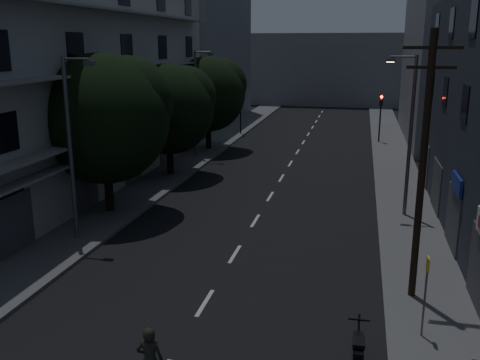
% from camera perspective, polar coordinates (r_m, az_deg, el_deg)
% --- Properties ---
extents(ground, '(160.00, 160.00, 0.00)m').
position_cam_1_polar(ground, '(36.01, 4.56, 0.40)').
color(ground, black).
rests_on(ground, ground).
extents(sidewalk_left, '(3.00, 90.00, 0.15)m').
position_cam_1_polar(sidewalk_left, '(37.74, -6.78, 1.12)').
color(sidewalk_left, '#565659').
rests_on(sidewalk_left, ground).
extents(sidewalk_right, '(3.00, 90.00, 0.15)m').
position_cam_1_polar(sidewalk_right, '(35.75, 16.54, -0.14)').
color(sidewalk_right, '#565659').
rests_on(sidewalk_right, ground).
extents(lane_markings, '(0.15, 60.50, 0.01)m').
position_cam_1_polar(lane_markings, '(42.05, 5.79, 2.42)').
color(lane_markings, beige).
rests_on(lane_markings, ground).
extents(building_left, '(7.00, 36.00, 14.00)m').
position_cam_1_polar(building_left, '(32.38, -19.00, 10.64)').
color(building_left, '#A4A39F').
rests_on(building_left, ground).
extents(building_far_left, '(6.00, 20.00, 16.00)m').
position_cam_1_polar(building_far_left, '(60.03, -3.72, 13.73)').
color(building_far_left, slate).
rests_on(building_far_left, ground).
extents(building_far_right, '(6.00, 20.00, 13.00)m').
position_cam_1_polar(building_far_right, '(52.14, 20.97, 11.08)').
color(building_far_right, slate).
rests_on(building_far_right, ground).
extents(building_far_end, '(24.00, 8.00, 10.00)m').
position_cam_1_polar(building_far_end, '(79.83, 9.40, 11.58)').
color(building_far_end, slate).
rests_on(building_far_end, ground).
extents(tree_near, '(6.59, 6.59, 8.12)m').
position_cam_1_polar(tree_near, '(27.92, -14.11, 6.87)').
color(tree_near, black).
rests_on(tree_near, sidewalk_left).
extents(tree_mid, '(5.92, 5.92, 7.29)m').
position_cam_1_polar(tree_mid, '(35.51, -7.51, 7.85)').
color(tree_mid, black).
rests_on(tree_mid, sidewalk_left).
extents(tree_far, '(6.09, 6.09, 7.53)m').
position_cam_1_polar(tree_far, '(44.16, -3.35, 9.43)').
color(tree_far, black).
rests_on(tree_far, sidewalk_left).
extents(traffic_signal_far_right, '(0.28, 0.37, 4.10)m').
position_cam_1_polar(traffic_signal_far_right, '(48.86, 14.78, 7.37)').
color(traffic_signal_far_right, black).
rests_on(traffic_signal_far_right, sidewalk_right).
extents(traffic_signal_far_left, '(0.28, 0.37, 4.10)m').
position_cam_1_polar(traffic_signal_far_left, '(51.83, 0.06, 8.22)').
color(traffic_signal_far_left, black).
rests_on(traffic_signal_far_left, sidewalk_left).
extents(street_lamp_left_near, '(1.51, 0.25, 8.00)m').
position_cam_1_polar(street_lamp_left_near, '(24.25, -17.49, 4.03)').
color(street_lamp_left_near, slate).
rests_on(street_lamp_left_near, sidewalk_left).
extents(street_lamp_right, '(1.51, 0.25, 8.00)m').
position_cam_1_polar(street_lamp_right, '(27.77, 17.53, 5.27)').
color(street_lamp_right, '#53545A').
rests_on(street_lamp_right, sidewalk_right).
extents(street_lamp_left_far, '(1.51, 0.25, 8.00)m').
position_cam_1_polar(street_lamp_left_far, '(41.12, -4.59, 8.66)').
color(street_lamp_left_far, slate).
rests_on(street_lamp_left_far, sidewalk_left).
extents(utility_pole, '(1.80, 0.24, 9.00)m').
position_cam_1_polar(utility_pole, '(18.52, 18.92, 1.70)').
color(utility_pole, black).
rests_on(utility_pole, sidewalk_right).
extents(bus_stop_sign, '(0.06, 0.35, 2.52)m').
position_cam_1_polar(bus_stop_sign, '(16.85, 19.25, -10.26)').
color(bus_stop_sign, '#595B60').
rests_on(bus_stop_sign, sidewalk_right).
extents(motorcycle, '(0.61, 2.11, 1.35)m').
position_cam_1_polar(motorcycle, '(15.54, 12.46, -17.63)').
color(motorcycle, black).
rests_on(motorcycle, ground).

